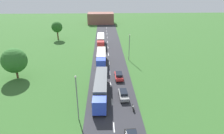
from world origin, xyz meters
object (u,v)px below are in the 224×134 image
(truck_lead, at_px, (101,87))
(truck_second, at_px, (101,58))
(lamppost_lead, at_px, (77,96))
(distant_building, at_px, (101,18))
(car_third, at_px, (119,76))
(motorcycle_courier, at_px, (133,107))
(tree_oak, at_px, (57,27))
(truck_third, at_px, (101,40))
(tree_maple, at_px, (14,61))
(lamppost_second, at_px, (129,46))
(car_second, at_px, (124,94))

(truck_lead, height_order, truck_second, truck_lead)
(truck_second, height_order, lamppost_lead, lamppost_lead)
(distant_building, bearing_deg, car_third, -85.93)
(motorcycle_courier, bearing_deg, tree_oak, 115.49)
(truck_third, xyz_separation_m, tree_oak, (-17.97, 10.07, 2.96))
(tree_maple, bearing_deg, tree_oak, 86.30)
(lamppost_lead, bearing_deg, truck_lead, 63.49)
(distant_building, bearing_deg, truck_lead, -89.34)
(lamppost_lead, relative_size, tree_oak, 1.13)
(truck_lead, distance_m, truck_third, 35.67)
(car_third, bearing_deg, lamppost_lead, -117.81)
(car_third, distance_m, tree_oak, 44.49)
(car_third, relative_size, motorcycle_courier, 2.33)
(lamppost_second, xyz_separation_m, tree_oak, (-26.59, 25.54, 0.62))
(truck_second, bearing_deg, motorcycle_courier, -75.04)
(motorcycle_courier, distance_m, tree_maple, 30.65)
(car_second, relative_size, tree_maple, 0.57)
(car_third, relative_size, tree_maple, 0.60)
(car_second, bearing_deg, tree_maple, 157.67)
(motorcycle_courier, distance_m, lamppost_lead, 10.76)
(truck_third, distance_m, distant_building, 44.90)
(truck_lead, bearing_deg, lamppost_second, 67.85)
(car_second, bearing_deg, distant_building, 93.86)
(truck_third, relative_size, tree_maple, 1.65)
(truck_lead, relative_size, truck_third, 1.16)
(tree_maple, bearing_deg, lamppost_lead, -44.89)
(truck_third, distance_m, lamppost_lead, 43.40)
(car_second, bearing_deg, motorcycle_courier, -72.25)
(truck_second, xyz_separation_m, lamppost_second, (8.30, 2.98, 2.40))
(car_third, xyz_separation_m, lamppost_lead, (-8.01, -15.19, 3.75))
(lamppost_second, bearing_deg, motorcycle_courier, -95.17)
(tree_oak, distance_m, tree_maple, 36.45)
(tree_oak, bearing_deg, lamppost_lead, -74.66)
(truck_second, bearing_deg, lamppost_lead, -98.46)
(truck_second, distance_m, lamppost_lead, 25.15)
(tree_oak, bearing_deg, truck_lead, -68.11)
(car_third, bearing_deg, distant_building, 94.07)
(car_second, distance_m, motorcycle_courier, 4.43)
(truck_third, bearing_deg, tree_oak, 150.74)
(lamppost_second, relative_size, tree_oak, 1.09)
(lamppost_lead, xyz_separation_m, tree_oak, (-14.61, 53.27, 0.48))
(truck_lead, relative_size, lamppost_second, 1.80)
(truck_third, bearing_deg, motorcycle_courier, -81.21)
(lamppost_lead, bearing_deg, tree_maple, 135.11)
(truck_second, height_order, car_third, truck_second)
(tree_maple, bearing_deg, truck_second, 20.83)
(truck_second, height_order, tree_maple, tree_maple)
(truck_lead, relative_size, lamppost_lead, 1.75)
(car_second, height_order, lamppost_lead, lamppost_lead)
(lamppost_second, bearing_deg, lamppost_lead, -113.36)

